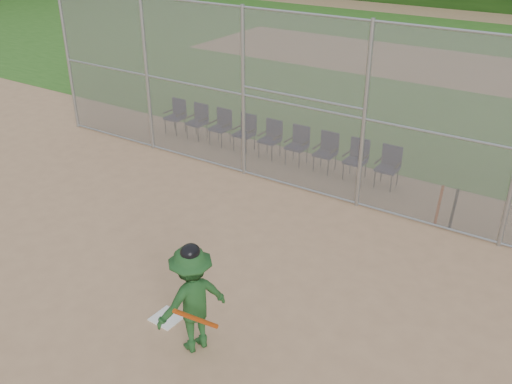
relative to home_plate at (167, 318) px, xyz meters
The scene contains 16 objects.
ground 0.22m from the home_plate, 112.14° to the left, with size 100.00×100.00×0.00m, color tan.
grass_strip 18.21m from the home_plate, 90.26° to the left, with size 100.00×100.00×0.00m, color #2F661E.
dirt_patch_far 18.21m from the home_plate, 90.26° to the left, with size 24.00×24.00×0.00m, color tan.
backstop_fence 5.60m from the home_plate, 90.92° to the left, with size 16.09×0.09×4.00m.
home_plate is the anchor object (origin of this frame).
batter_at_plate 1.17m from the home_plate, 17.33° to the right, with size 1.05×1.36×1.79m.
spare_bats 6.07m from the home_plate, 62.70° to the left, with size 0.36×0.28×0.84m.
chair_0 8.37m from the home_plate, 129.70° to the left, with size 0.54×0.52×0.96m, color #0E1233, non-canonical shape.
chair_1 7.88m from the home_plate, 125.19° to the left, with size 0.54×0.52×0.96m, color #0E1233, non-canonical shape.
chair_2 7.45m from the home_plate, 120.12° to the left, with size 0.54×0.52×0.96m, color #0E1233, non-canonical shape.
chair_3 7.08m from the home_plate, 114.48° to the left, with size 0.54×0.52×0.96m, color #0E1233, non-canonical shape.
chair_4 6.78m from the home_plate, 108.28° to the left, with size 0.54×0.52×0.96m, color #0E1233, non-canonical shape.
chair_5 6.58m from the home_plate, 101.60° to the left, with size 0.54×0.52×0.96m, color #0E1233, non-canonical shape.
chair_6 6.47m from the home_plate, 94.60° to the left, with size 0.54×0.52×0.96m, color #0E1233, non-canonical shape.
chair_7 6.45m from the home_plate, 87.45° to the left, with size 0.54×0.52×0.96m, color #0E1233, non-canonical shape.
chair_8 6.54m from the home_plate, 80.38° to the left, with size 0.54×0.52×0.96m, color #0E1233, non-canonical shape.
Camera 1 is at (5.25, -5.44, 5.91)m, focal length 40.00 mm.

